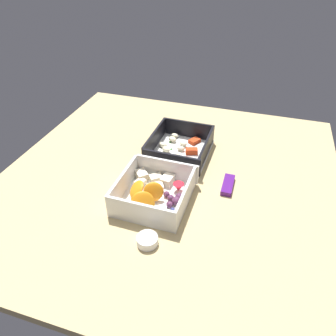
% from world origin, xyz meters
% --- Properties ---
extents(table_surface, '(0.80, 0.80, 0.02)m').
position_xyz_m(table_surface, '(0.00, 0.00, 0.01)').
color(table_surface, tan).
rests_on(table_surface, ground).
extents(pasta_container, '(0.18, 0.15, 0.05)m').
position_xyz_m(pasta_container, '(-0.10, -0.00, 0.04)').
color(pasta_container, white).
rests_on(pasta_container, table_surface).
extents(fruit_bowl, '(0.16, 0.15, 0.06)m').
position_xyz_m(fruit_bowl, '(0.09, -0.01, 0.04)').
color(fruit_bowl, white).
rests_on(fruit_bowl, table_surface).
extents(candy_bar, '(0.07, 0.02, 0.01)m').
position_xyz_m(candy_bar, '(0.00, 0.14, 0.03)').
color(candy_bar, '#51197A').
rests_on(candy_bar, table_surface).
extents(paper_cup_liner, '(0.04, 0.04, 0.02)m').
position_xyz_m(paper_cup_liner, '(0.21, 0.02, 0.03)').
color(paper_cup_liner, white).
rests_on(paper_cup_liner, table_surface).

